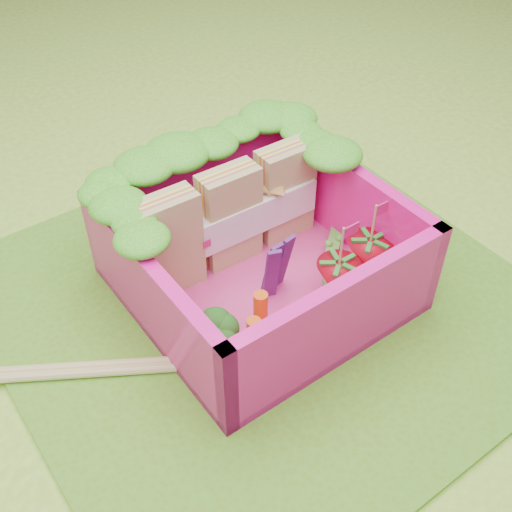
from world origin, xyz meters
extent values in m
plane|color=#7EB232|center=(0.00, 0.00, 0.00)|extent=(14.00, 14.00, 0.00)
cube|color=#609221|center=(0.00, 0.00, 0.01)|extent=(2.60, 2.60, 0.03)
cube|color=#E03988|center=(0.03, 0.07, 0.06)|extent=(1.30, 1.30, 0.05)
cube|color=#FF1595|center=(0.03, 0.68, 0.31)|extent=(1.30, 0.07, 0.55)
cube|color=#FF1595|center=(0.03, -0.55, 0.31)|extent=(1.30, 0.07, 0.55)
cube|color=#FF1595|center=(-0.58, 0.07, 0.31)|extent=(0.07, 1.30, 0.55)
cube|color=#FF1595|center=(0.65, 0.07, 0.31)|extent=(0.07, 1.30, 0.55)
ellipsoid|color=#258718|center=(-0.47, 0.65, 0.64)|extent=(0.30, 0.30, 0.11)
ellipsoid|color=#258718|center=(-0.27, 0.65, 0.64)|extent=(0.30, 0.30, 0.11)
ellipsoid|color=#258718|center=(-0.07, 0.65, 0.64)|extent=(0.30, 0.30, 0.11)
ellipsoid|color=#258718|center=(0.13, 0.65, 0.64)|extent=(0.30, 0.30, 0.11)
ellipsoid|color=#258718|center=(0.33, 0.65, 0.64)|extent=(0.30, 0.30, 0.11)
ellipsoid|color=#258718|center=(0.53, 0.65, 0.64)|extent=(0.30, 0.30, 0.11)
ellipsoid|color=#258718|center=(-0.55, 0.17, 0.64)|extent=(0.27, 0.27, 0.10)
ellipsoid|color=#258718|center=(-0.55, 0.31, 0.64)|extent=(0.27, 0.27, 0.10)
ellipsoid|color=#258718|center=(-0.55, 0.45, 0.64)|extent=(0.27, 0.27, 0.10)
ellipsoid|color=#258718|center=(-0.55, 0.59, 0.64)|extent=(0.27, 0.27, 0.10)
ellipsoid|color=#258718|center=(0.61, 0.17, 0.64)|extent=(0.27, 0.27, 0.10)
ellipsoid|color=#258718|center=(0.61, 0.31, 0.64)|extent=(0.27, 0.27, 0.10)
ellipsoid|color=#258718|center=(0.61, 0.45, 0.64)|extent=(0.27, 0.27, 0.10)
ellipsoid|color=#258718|center=(0.61, 0.59, 0.64)|extent=(0.27, 0.27, 0.10)
cube|color=tan|center=(-0.34, 0.33, 0.36)|extent=(0.33, 0.16, 0.57)
cube|color=tan|center=(0.03, 0.33, 0.36)|extent=(0.33, 0.16, 0.57)
cube|color=tan|center=(0.40, 0.33, 0.36)|extent=(0.33, 0.16, 0.57)
cube|color=white|center=(0.03, 0.33, 0.34)|extent=(1.03, 0.20, 0.20)
cylinder|color=#578B43|center=(-0.45, -0.22, 0.16)|extent=(0.12, 0.12, 0.15)
ellipsoid|color=#174C14|center=(-0.45, -0.22, 0.29)|extent=(0.34, 0.34, 0.12)
cylinder|color=orange|center=(-0.27, -0.31, 0.20)|extent=(0.07, 0.07, 0.23)
cylinder|color=orange|center=(-0.17, -0.23, 0.22)|extent=(0.07, 0.07, 0.28)
cube|color=#481959|center=(0.01, -0.08, 0.27)|extent=(0.07, 0.04, 0.38)
cube|color=#481959|center=(0.03, -0.05, 0.27)|extent=(0.07, 0.03, 0.38)
cube|color=#481959|center=(0.11, -0.04, 0.27)|extent=(0.07, 0.03, 0.38)
cone|color=red|center=(0.30, -0.25, 0.19)|extent=(0.23, 0.23, 0.23)
cylinder|color=tan|center=(0.30, -0.25, 0.43)|extent=(0.01, 0.01, 0.24)
cube|color=#CA2171|center=(0.35, -0.25, 0.51)|extent=(0.10, 0.01, 0.06)
cone|color=red|center=(0.53, -0.23, 0.20)|extent=(0.24, 0.24, 0.24)
cylinder|color=tan|center=(0.53, -0.23, 0.44)|extent=(0.01, 0.01, 0.24)
cube|color=#CA2171|center=(0.58, -0.23, 0.52)|extent=(0.10, 0.01, 0.06)
cube|color=#66C23D|center=(0.53, 0.03, 0.11)|extent=(0.29, 0.26, 0.05)
cube|color=#66C23D|center=(0.53, -0.18, 0.11)|extent=(0.32, 0.07, 0.05)
cube|color=#66C23D|center=(0.25, -0.28, 0.11)|extent=(0.24, 0.30, 0.05)
cube|color=tan|center=(-0.92, 0.05, 0.05)|extent=(1.72, 1.08, 0.05)
cube|color=tan|center=(-0.87, 0.07, 0.05)|extent=(1.72, 1.08, 0.05)
camera|label=1|loc=(-1.41, -1.88, 2.52)|focal=45.00mm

